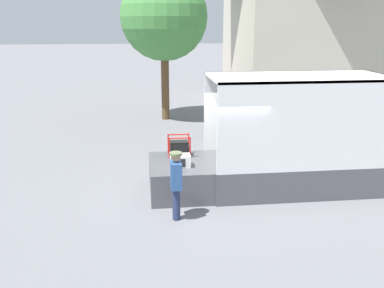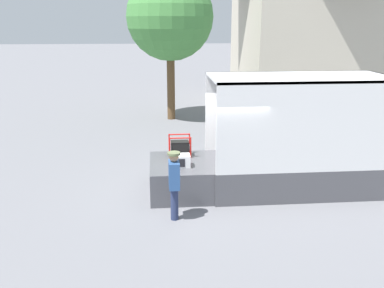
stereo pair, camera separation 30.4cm
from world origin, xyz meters
TOP-DOWN VIEW (x-y plane):
  - ground_plane at (0.00, 0.00)m, footprint 160.00×160.00m
  - box_truck at (4.03, -0.00)m, footprint 6.86×2.16m
  - tailgate_deck at (-0.79, 0.00)m, footprint 1.59×2.05m
  - microwave at (-0.81, -0.34)m, footprint 0.51×0.38m
  - portable_generator at (-0.75, 0.55)m, footprint 0.60×0.43m
  - worker_person at (-1.03, -1.65)m, footprint 0.29×0.44m
  - house_backdrop at (7.80, 13.28)m, footprint 8.88×8.06m
  - street_tree at (-0.64, 8.98)m, footprint 3.86×3.86m

SIDE VIEW (x-z plane):
  - ground_plane at x=0.00m, z-range 0.00..0.00m
  - tailgate_deck at x=-0.79m, z-range 0.00..0.83m
  - box_truck at x=4.03m, z-range -0.56..2.51m
  - worker_person at x=-1.03m, z-range 0.18..1.80m
  - microwave at x=-0.81m, z-range 0.83..1.14m
  - portable_generator at x=-0.75m, z-range 0.76..1.35m
  - house_backdrop at x=7.80m, z-range 0.08..8.66m
  - street_tree at x=-0.64m, z-range 1.32..7.87m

